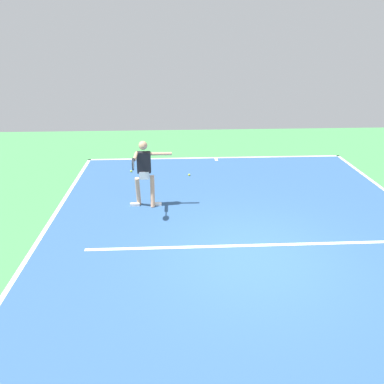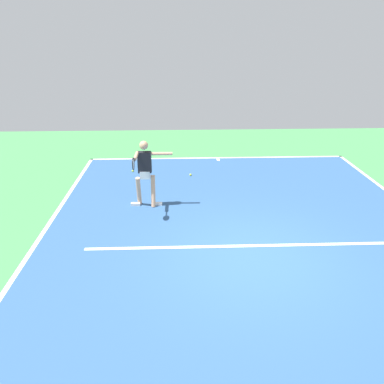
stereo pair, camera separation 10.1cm
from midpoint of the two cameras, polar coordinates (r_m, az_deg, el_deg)
ground_plane at (r=8.01m, az=9.02°, el=-9.46°), size 22.16×22.16×0.00m
court_surface at (r=8.01m, az=9.02°, el=-9.45°), size 9.13×13.50×0.00m
court_line_baseline_near at (r=14.08m, az=3.98°, el=5.04°), size 9.13×0.10×0.01m
court_line_sideline_right at (r=8.42m, az=-23.17°, el=-9.45°), size 0.10×13.50×0.01m
court_line_service at (r=8.39m, az=8.45°, el=-7.82°), size 6.84×0.10×0.01m
court_line_centre_mark at (r=13.89m, az=4.07°, el=4.79°), size 0.10×0.30×0.01m
tennis_player at (r=9.83m, az=-6.63°, el=3.27°), size 1.11×1.19×1.74m
tennis_ball_by_sideline at (r=12.25m, az=0.02°, el=2.55°), size 0.07×0.07×0.07m
tennis_ball_far_corner at (r=12.74m, az=-8.47°, el=3.08°), size 0.07×0.07×0.07m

